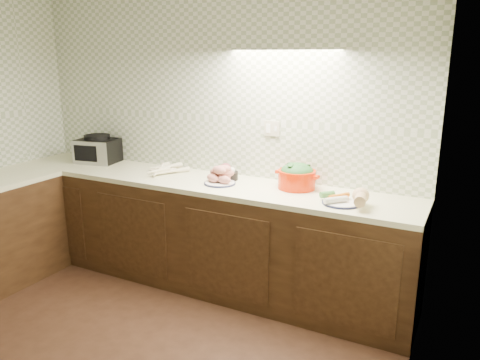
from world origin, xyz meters
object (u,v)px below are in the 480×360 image
at_px(toaster_oven, 98,150).
at_px(sweet_potato_plate, 220,177).
at_px(parsnip_pile, 163,170).
at_px(onion_bowl, 227,173).
at_px(veg_plate, 350,198).
at_px(dutch_oven, 297,176).

xyz_separation_m(toaster_oven, sweet_potato_plate, (1.42, -0.14, -0.06)).
distance_m(parsnip_pile, sweet_potato_plate, 0.61).
bearing_deg(parsnip_pile, onion_bowl, 7.59).
distance_m(sweet_potato_plate, veg_plate, 1.05).
bearing_deg(veg_plate, parsnip_pile, 175.79).
xyz_separation_m(onion_bowl, veg_plate, (1.06, -0.20, -0.01)).
xyz_separation_m(toaster_oven, parsnip_pile, (0.81, -0.07, -0.09)).
bearing_deg(dutch_oven, onion_bowl, -171.65).
bearing_deg(toaster_oven, dutch_oven, -9.96).
height_order(parsnip_pile, dutch_oven, dutch_oven).
distance_m(toaster_oven, dutch_oven, 2.00).
distance_m(sweet_potato_plate, onion_bowl, 0.15).
relative_size(sweet_potato_plate, veg_plate, 0.71).
relative_size(toaster_oven, sweet_potato_plate, 1.66).
relative_size(toaster_oven, parsnip_pile, 1.06).
relative_size(onion_bowl, dutch_oven, 0.48).
bearing_deg(onion_bowl, parsnip_pile, -172.41).
xyz_separation_m(parsnip_pile, onion_bowl, (0.59, 0.08, 0.02)).
xyz_separation_m(parsnip_pile, veg_plate, (1.66, -0.12, 0.01)).
bearing_deg(dutch_oven, parsnip_pile, -168.20).
bearing_deg(parsnip_pile, sweet_potato_plate, -6.23).
bearing_deg(dutch_oven, veg_plate, -16.46).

